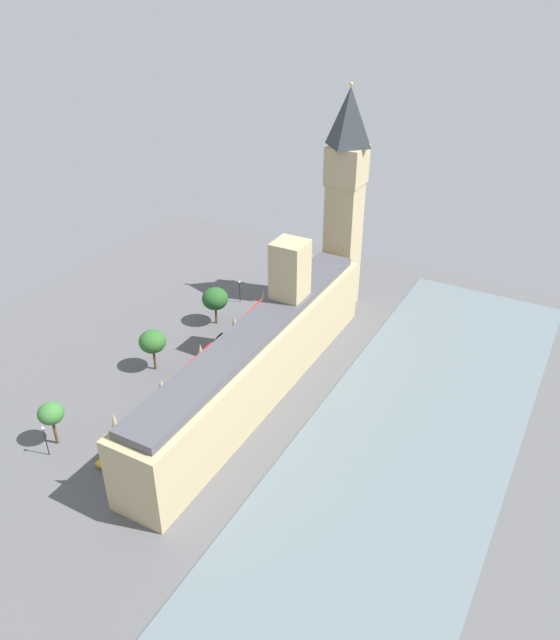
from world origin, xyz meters
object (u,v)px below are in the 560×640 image
car_blue_trailing (222,339)px  street_lamp_slot_12 (240,287)px  car_silver_kerbside (127,434)px  double_decker_bus_near_tower (258,315)px  plane_tree_opposite_hall (152,342)px  clock_tower (345,199)px  pedestrian_corner (275,333)px  double_decker_bus_midblock (203,364)px  car_white_leading (157,402)px  street_lamp_slot_13 (45,436)px  pedestrian_by_river_gate (246,363)px  plane_tree_slot_10 (215,299)px  car_yellow_cab_far_end (108,457)px  parliament_building (260,356)px  pedestrian_under_trees (160,441)px  plane_tree_slot_11 (51,414)px

car_blue_trailing → street_lamp_slot_12: bearing=105.1°
car_silver_kerbside → double_decker_bus_near_tower: bearing=89.5°
plane_tree_opposite_hall → clock_tower: bearing=-116.2°
car_silver_kerbside → pedestrian_corner: 45.27m
car_blue_trailing → double_decker_bus_midblock: double_decker_bus_midblock is taller
car_white_leading → street_lamp_slot_13: bearing=66.7°
double_decker_bus_midblock → car_silver_kerbside: double_decker_bus_midblock is taller
pedestrian_by_river_gate → plane_tree_slot_10: 20.86m
double_decker_bus_midblock → car_yellow_cab_far_end: double_decker_bus_midblock is taller
pedestrian_by_river_gate → street_lamp_slot_12: 29.22m
parliament_building → car_yellow_cab_far_end: bearing=67.0°
car_white_leading → pedestrian_under_trees: (-7.58, 8.72, -0.20)m
car_white_leading → street_lamp_slot_12: (8.03, -44.42, 3.39)m
car_blue_trailing → car_yellow_cab_far_end: (-3.79, 42.99, -0.00)m
car_white_leading → pedestrian_corner: 35.15m
pedestrian_by_river_gate → street_lamp_slot_13: bearing=-88.5°
street_lamp_slot_12 → pedestrian_under_trees: bearing=106.4°
plane_tree_slot_10 → pedestrian_corner: bearing=-173.9°
double_decker_bus_midblock → pedestrian_corner: 21.76m
parliament_building → pedestrian_by_river_gate: (7.18, -5.93, -7.73)m
parliament_building → double_decker_bus_midblock: size_ratio=7.32×
street_lamp_slot_12 → double_decker_bus_midblock: bearing=107.9°
parliament_building → plane_tree_slot_11: bearing=52.3°
clock_tower → plane_tree_opposite_hall: 56.18m
parliament_building → car_blue_trailing: (17.13, -11.58, -7.56)m
car_silver_kerbside → street_lamp_slot_13: (9.51, 10.29, 3.64)m
clock_tower → pedestrian_corner: bearing=73.3°
parliament_building → pedestrian_under_trees: parliament_building is taller
double_decker_bus_midblock → plane_tree_slot_11: 33.44m
car_white_leading → pedestrian_under_trees: 11.56m
car_blue_trailing → plane_tree_slot_10: size_ratio=0.47×
car_white_leading → pedestrian_corner: car_white_leading is taller
street_lamp_slot_13 → car_silver_kerbside: bearing=-132.8°
double_decker_bus_near_tower → plane_tree_slot_10: size_ratio=1.12×
double_decker_bus_midblock → street_lamp_slot_13: bearing=-108.7°
double_decker_bus_midblock → plane_tree_slot_11: bearing=-111.9°
double_decker_bus_near_tower → pedestrian_corner: size_ratio=6.96×
pedestrian_under_trees → street_lamp_slot_13: bearing=1.5°
clock_tower → car_white_leading: (14.63, 56.69, -27.25)m
parliament_building → car_white_leading: 22.57m
double_decker_bus_near_tower → pedestrian_corner: double_decker_bus_near_tower is taller
pedestrian_under_trees → car_blue_trailing: bearing=-110.9°
pedestrian_corner → double_decker_bus_near_tower: bearing=-49.3°
parliament_building → double_decker_bus_near_tower: 26.92m
clock_tower → street_lamp_slot_13: clock_tower is taller
double_decker_bus_near_tower → car_blue_trailing: bearing=69.1°
double_decker_bus_near_tower → car_yellow_cab_far_end: double_decker_bus_near_tower is taller
car_silver_kerbside → street_lamp_slot_12: 55.78m
clock_tower → double_decker_bus_midblock: 51.81m
car_blue_trailing → car_silver_kerbside: size_ratio=1.02×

